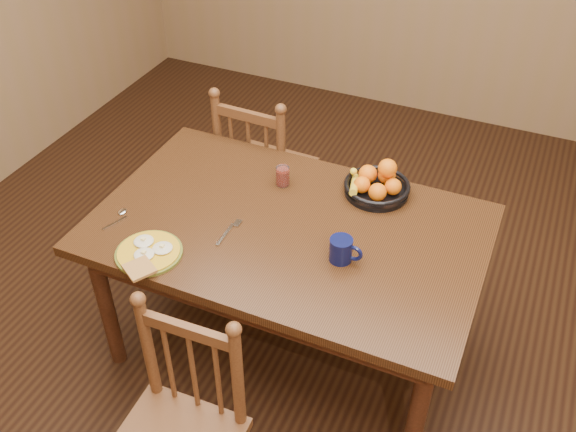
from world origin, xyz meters
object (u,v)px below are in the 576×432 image
at_px(coffee_mug, 342,250).
at_px(dining_table, 288,241).
at_px(chair_far, 264,171).
at_px(breakfast_plate, 148,253).
at_px(fruit_bowl, 377,184).

bearing_deg(coffee_mug, dining_table, 158.84).
height_order(chair_far, coffee_mug, chair_far).
xyz_separation_m(chair_far, breakfast_plate, (0.02, -1.06, 0.29)).
bearing_deg(chair_far, dining_table, 125.18).
bearing_deg(chair_far, fruit_bowl, 158.07).
xyz_separation_m(chair_far, fruit_bowl, (0.70, -0.31, 0.33)).
height_order(dining_table, coffee_mug, coffee_mug).
bearing_deg(dining_table, coffee_mug, -21.16).
bearing_deg(breakfast_plate, dining_table, 42.26).
bearing_deg(breakfast_plate, chair_far, 90.87).
height_order(chair_far, breakfast_plate, chair_far).
distance_m(chair_far, coffee_mug, 1.11).
xyz_separation_m(breakfast_plate, fruit_bowl, (0.69, 0.75, 0.03)).
bearing_deg(coffee_mug, fruit_bowl, 90.95).
height_order(chair_far, fruit_bowl, chair_far).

